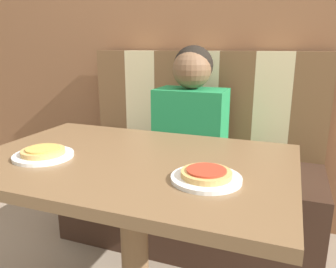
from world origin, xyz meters
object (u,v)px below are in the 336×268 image
Objects in this scene: plate_left at (44,156)px; pizza_right at (206,173)px; plate_right at (206,178)px; person at (191,107)px; pizza_left at (43,151)px.

plate_left is 0.57m from pizza_right.
plate_left is 1.00× the size of plate_right.
person is 3.09× the size of plate_right.
pizza_left is (-0.28, -0.80, -0.03)m from person.
person reaches higher than plate_left.
pizza_left is (0.00, -0.00, 0.02)m from plate_left.
plate_right is at bearing 90.00° from pizza_right.
plate_right is 0.57m from pizza_left.
pizza_left reaches higher than plate_left.
person is 4.30× the size of pizza_right.
pizza_left is at bearing -180.00° from plate_right.
pizza_left is 0.57m from pizza_right.
person is at bearing 70.48° from pizza_left.
pizza_left is at bearing -90.00° from plate_left.
person is 0.85m from plate_right.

